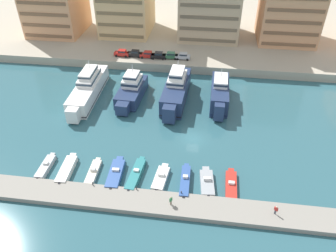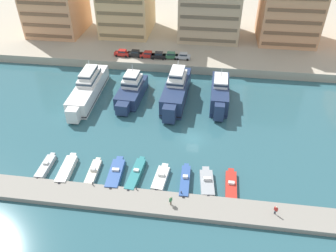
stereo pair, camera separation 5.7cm
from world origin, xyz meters
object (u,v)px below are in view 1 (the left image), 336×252
object	(u,v)px
car_red_mid_left	(148,54)
motorboat_blue_center_left	(116,174)
motorboat_cream_mid_left	(93,173)
yacht_navy_mid_left	(176,90)
car_black_center_left	(158,55)
car_silver_center_right	(183,56)
motorboat_white_center_right	(161,178)
motorboat_blue_mid_right	(185,181)
motorboat_grey_right	(207,182)
yacht_navy_center_left	(220,93)
pedestrian_mid_deck	(171,200)
car_green_center	(171,55)
car_black_left	(135,53)
motorboat_red_far_right	(231,187)
motorboat_grey_far_left	(46,167)
motorboat_white_left	(67,170)
yacht_white_far_left	(88,88)
pedestrian_near_edge	(276,210)
motorboat_teal_center	(136,174)
yacht_navy_left	(131,90)

from	to	relation	value
car_red_mid_left	motorboat_blue_center_left	bearing A→B (deg)	-86.94
motorboat_cream_mid_left	yacht_navy_mid_left	bearing A→B (deg)	66.56
yacht_navy_mid_left	car_black_center_left	bearing A→B (deg)	111.88
motorboat_blue_center_left	car_silver_center_right	size ratio (longest dim) A/B	1.95
car_red_mid_left	car_black_center_left	distance (m)	3.01
motorboat_white_center_right	car_red_mid_left	distance (m)	44.42
motorboat_blue_mid_right	motorboat_grey_right	bearing A→B (deg)	5.19
yacht_navy_center_left	pedestrian_mid_deck	xyz separation A→B (m)	(-7.13, -32.06, -0.55)
pedestrian_mid_deck	car_green_center	bearing A→B (deg)	97.35
car_black_left	car_silver_center_right	size ratio (longest dim) A/B	1.01
motorboat_cream_mid_left	motorboat_blue_mid_right	size ratio (longest dim) A/B	0.94
car_silver_center_right	car_red_mid_left	bearing A→B (deg)	-178.31
car_black_center_left	car_black_left	bearing A→B (deg)	176.84
motorboat_cream_mid_left	motorboat_blue_center_left	xyz separation A→B (m)	(4.01, 0.27, 0.15)
motorboat_cream_mid_left	car_red_mid_left	xyz separation A→B (m)	(1.70, 43.51, 2.85)
yacht_navy_center_left	car_silver_center_right	distance (m)	19.91
car_red_mid_left	motorboat_blue_mid_right	bearing A→B (deg)	-71.68
motorboat_red_far_right	yacht_navy_center_left	bearing A→B (deg)	94.89
motorboat_grey_far_left	pedestrian_mid_deck	size ratio (longest dim) A/B	3.93
yacht_navy_mid_left	motorboat_white_left	xyz separation A→B (m)	(-16.24, -26.38, -2.08)
motorboat_cream_mid_left	car_green_center	distance (m)	44.58
yacht_white_far_left	car_silver_center_right	size ratio (longest dim) A/B	5.44
pedestrian_mid_deck	motorboat_grey_right	bearing A→B (deg)	47.15
yacht_white_far_left	motorboat_cream_mid_left	world-z (taller)	yacht_white_far_left
car_green_center	pedestrian_near_edge	bearing A→B (deg)	-65.68
motorboat_blue_center_left	car_black_center_left	xyz separation A→B (m)	(0.70, 43.13, 2.69)
motorboat_grey_right	motorboat_red_far_right	xyz separation A→B (m)	(4.03, -0.37, -0.08)
motorboat_white_center_right	car_black_center_left	distance (m)	43.72
car_black_center_left	pedestrian_near_edge	world-z (taller)	car_black_center_left
pedestrian_near_edge	motorboat_grey_far_left	bearing A→B (deg)	171.97
motorboat_white_left	motorboat_grey_far_left	bearing A→B (deg)	176.40
motorboat_blue_mid_right	motorboat_red_far_right	xyz separation A→B (m)	(7.68, -0.03, -0.16)
motorboat_blue_center_left	car_silver_center_right	bearing A→B (deg)	80.35
yacht_navy_mid_left	yacht_navy_center_left	xyz separation A→B (m)	(10.00, 0.13, -0.18)
motorboat_teal_center	car_red_mid_left	bearing A→B (deg)	97.70
car_black_left	motorboat_teal_center	bearing A→B (deg)	-77.72
yacht_navy_left	pedestrian_mid_deck	world-z (taller)	yacht_navy_left
yacht_navy_left	car_silver_center_right	distance (m)	20.60
motorboat_blue_mid_right	motorboat_white_center_right	bearing A→B (deg)	175.65
yacht_white_far_left	motorboat_white_left	bearing A→B (deg)	-80.16
motorboat_blue_mid_right	yacht_white_far_left	bearing A→B (deg)	135.11
motorboat_grey_far_left	car_silver_center_right	world-z (taller)	car_silver_center_right
motorboat_blue_mid_right	car_black_left	bearing A→B (deg)	112.37
car_green_center	car_red_mid_left	bearing A→B (deg)	-177.70
yacht_white_far_left	yacht_navy_center_left	xyz separation A→B (m)	(30.58, 1.52, 0.14)
motorboat_blue_center_left	car_silver_center_right	world-z (taller)	car_silver_center_right
motorboat_cream_mid_left	motorboat_red_far_right	distance (m)	23.77
motorboat_grey_far_left	motorboat_grey_right	xyz separation A→B (m)	(28.50, 0.00, -0.01)
yacht_navy_mid_left	motorboat_blue_mid_right	bearing A→B (deg)	-80.15
motorboat_white_left	car_silver_center_right	distance (m)	46.64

